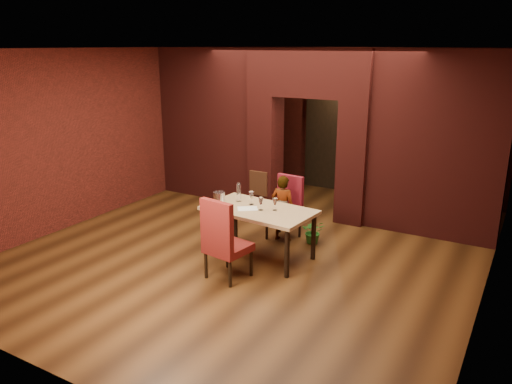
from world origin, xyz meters
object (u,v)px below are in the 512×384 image
dining_table (259,233)px  wine_glass_a (251,198)px  person_seated (283,208)px  potted_plant (313,231)px  chair_far (284,208)px  wine_glass_c (275,204)px  wine_glass_b (261,204)px  wine_bucket (219,199)px  water_bottle (239,192)px  chair_near (228,238)px

dining_table → wine_glass_a: 0.56m
person_seated → wine_glass_a: person_seated is taller
dining_table → potted_plant: (0.54, 0.93, -0.19)m
chair_far → wine_glass_a: (-0.19, -0.77, 0.36)m
wine_glass_c → potted_plant: bearing=72.0°
person_seated → potted_plant: bearing=-168.5°
wine_glass_b → wine_glass_c: wine_glass_b is taller
potted_plant → dining_table: bearing=-120.3°
person_seated → wine_bucket: size_ratio=5.12×
water_bottle → wine_bucket: bearing=-111.7°
chair_near → wine_glass_a: bearing=-70.2°
dining_table → person_seated: 0.81m
chair_near → wine_bucket: 0.95m
wine_glass_c → chair_far: bearing=107.7°
dining_table → potted_plant: dining_table is taller
chair_near → water_bottle: (-0.46, 1.03, 0.35)m
chair_near → water_bottle: size_ratio=3.84×
wine_bucket → potted_plant: bearing=44.0°
water_bottle → potted_plant: (1.01, 0.76, -0.75)m
wine_glass_a → water_bottle: bearing=169.3°
wine_glass_c → water_bottle: size_ratio=0.61×
chair_far → wine_glass_c: chair_far is taller
person_seated → wine_glass_a: (-0.22, -0.68, 0.33)m
chair_far → chair_near: chair_near is taller
chair_near → water_bottle: bearing=-57.3°
person_seated → wine_glass_b: size_ratio=5.67×
dining_table → water_bottle: water_bottle is taller
dining_table → person_seated: person_seated is taller
chair_near → wine_bucket: chair_near is taller
chair_far → person_seated: person_seated is taller
person_seated → potted_plant: person_seated is taller
potted_plant → chair_near: bearing=-107.1°
water_bottle → wine_glass_a: bearing=-10.7°
chair_far → wine_glass_c: bearing=-66.7°
wine_glass_a → potted_plant: size_ratio=0.51×
chair_near → wine_glass_c: chair_near is taller
chair_far → potted_plant: size_ratio=2.57×
chair_near → person_seated: chair_near is taller
dining_table → chair_far: size_ratio=1.56×
chair_near → person_seated: 1.66m
chair_near → wine_glass_a: 1.04m
chair_far → potted_plant: (0.55, 0.04, -0.33)m
wine_glass_a → wine_glass_c: (0.46, -0.07, -0.01)m
person_seated → chair_near: bearing=86.1°
chair_near → person_seated: bearing=-82.3°
chair_near → wine_glass_b: bearing=-86.7°
chair_far → person_seated: size_ratio=0.95×
dining_table → chair_far: (-0.01, 0.88, 0.15)m
dining_table → wine_glass_a: size_ratio=7.83×
dining_table → wine_glass_a: wine_glass_a is taller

